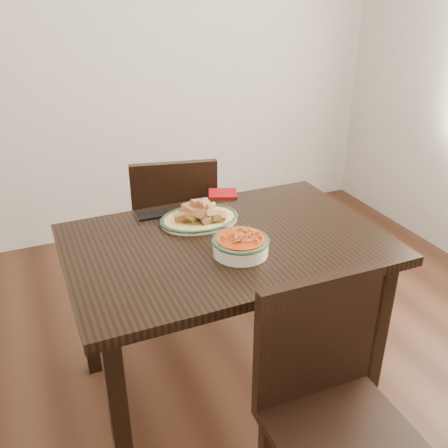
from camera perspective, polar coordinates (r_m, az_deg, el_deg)
name	(u,v)px	position (r m, az deg, el deg)	size (l,w,h in m)	color
floor	(250,382)	(2.42, 3.01, -17.59)	(3.50, 3.50, 0.00)	#321A0F
wall_back	(133,42)	(3.41, -10.33, 19.75)	(3.50, 0.10, 2.60)	beige
dining_table	(226,260)	(2.01, 0.23, -4.17)	(1.24, 0.83, 0.75)	black
chair_far	(174,226)	(2.64, -5.69, -0.23)	(0.50, 0.50, 0.89)	black
chair_near	(330,401)	(1.68, 12.04, -19.20)	(0.43, 0.43, 0.89)	black
fish_plate	(199,212)	(2.09, -2.84, 1.39)	(0.33, 0.26, 0.11)	beige
noodle_bowl	(241,243)	(1.85, 1.91, -2.20)	(0.22, 0.22, 0.08)	#F1E8CB
smartphone	(153,215)	(2.18, -8.12, 1.05)	(0.14, 0.08, 0.01)	black
napkin	(223,194)	(2.37, -0.14, 3.48)	(0.13, 0.11, 0.01)	maroon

